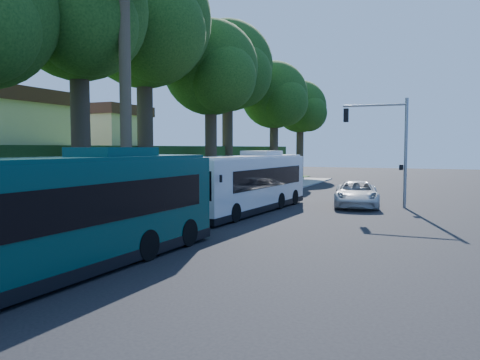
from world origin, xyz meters
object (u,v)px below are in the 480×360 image
at_px(bus_shelter, 126,190).
at_px(white_bus, 248,182).
at_px(pickup, 356,194).
at_px(teal_bus, 69,212).

height_order(bus_shelter, white_bus, white_bus).
bearing_deg(pickup, bus_shelter, -135.63).
bearing_deg(bus_shelter, white_bus, 64.85).
xyz_separation_m(white_bus, teal_bus, (-0.00, -14.90, 0.11)).
relative_size(white_bus, teal_bus, 0.95).
distance_m(bus_shelter, pickup, 15.43).
distance_m(white_bus, teal_bus, 14.90).
bearing_deg(bus_shelter, pickup, 53.89).
distance_m(white_bus, pickup, 7.62).
xyz_separation_m(bus_shelter, white_bus, (3.47, 7.38, -0.02)).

